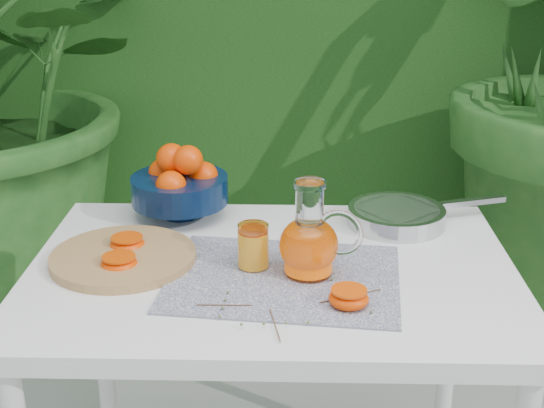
{
  "coord_description": "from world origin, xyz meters",
  "views": [
    {
      "loc": [
        -0.01,
        -1.33,
        1.43
      ],
      "look_at": [
        -0.05,
        0.09,
        0.88
      ],
      "focal_mm": 50.0,
      "sensor_mm": 36.0,
      "label": 1
    }
  ],
  "objects_px": {
    "cutting_board": "(123,257)",
    "juice_pitcher": "(310,243)",
    "white_table": "(272,302)",
    "fruit_bowl": "(180,183)",
    "saute_pan": "(398,215)"
  },
  "relations": [
    {
      "from": "white_table",
      "to": "cutting_board",
      "type": "height_order",
      "value": "cutting_board"
    },
    {
      "from": "fruit_bowl",
      "to": "juice_pitcher",
      "type": "bearing_deg",
      "value": -45.95
    },
    {
      "from": "cutting_board",
      "to": "juice_pitcher",
      "type": "height_order",
      "value": "juice_pitcher"
    },
    {
      "from": "fruit_bowl",
      "to": "juice_pitcher",
      "type": "height_order",
      "value": "juice_pitcher"
    },
    {
      "from": "white_table",
      "to": "fruit_bowl",
      "type": "distance_m",
      "value": 0.39
    },
    {
      "from": "cutting_board",
      "to": "fruit_bowl",
      "type": "bearing_deg",
      "value": 71.49
    },
    {
      "from": "white_table",
      "to": "cutting_board",
      "type": "distance_m",
      "value": 0.32
    },
    {
      "from": "cutting_board",
      "to": "juice_pitcher",
      "type": "distance_m",
      "value": 0.39
    },
    {
      "from": "juice_pitcher",
      "to": "saute_pan",
      "type": "distance_m",
      "value": 0.35
    },
    {
      "from": "white_table",
      "to": "fruit_bowl",
      "type": "xyz_separation_m",
      "value": [
        -0.22,
        0.27,
        0.16
      ]
    },
    {
      "from": "cutting_board",
      "to": "white_table",
      "type": "bearing_deg",
      "value": -2.83
    },
    {
      "from": "juice_pitcher",
      "to": "fruit_bowl",
      "type": "bearing_deg",
      "value": 134.05
    },
    {
      "from": "fruit_bowl",
      "to": "saute_pan",
      "type": "bearing_deg",
      "value": -4.45
    },
    {
      "from": "fruit_bowl",
      "to": "saute_pan",
      "type": "relative_size",
      "value": 0.65
    },
    {
      "from": "cutting_board",
      "to": "juice_pitcher",
      "type": "bearing_deg",
      "value": -7.84
    }
  ]
}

